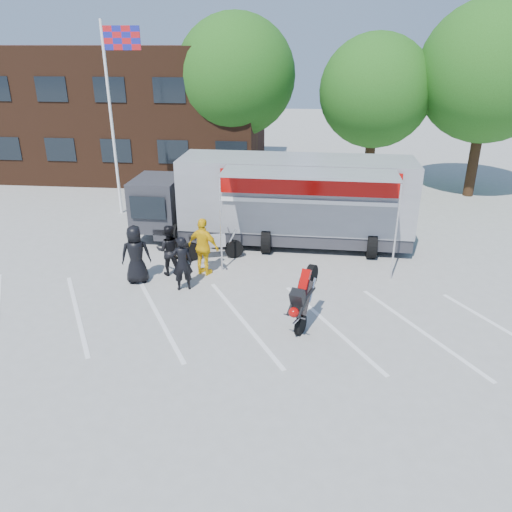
% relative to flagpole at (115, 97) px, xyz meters
% --- Properties ---
extents(ground, '(100.00, 100.00, 0.00)m').
position_rel_flagpole_xyz_m(ground, '(6.24, -10.00, -5.05)').
color(ground, '#A2A29D').
rests_on(ground, ground).
extents(parking_bay_lines, '(18.09, 13.33, 0.01)m').
position_rel_flagpole_xyz_m(parking_bay_lines, '(6.24, -9.00, -5.05)').
color(parking_bay_lines, white).
rests_on(parking_bay_lines, ground).
extents(office_building, '(18.00, 8.00, 7.00)m').
position_rel_flagpole_xyz_m(office_building, '(-3.76, 8.00, -1.55)').
color(office_building, '#402314').
rests_on(office_building, ground).
extents(flagpole, '(1.61, 0.12, 8.00)m').
position_rel_flagpole_xyz_m(flagpole, '(0.00, 0.00, 0.00)').
color(flagpole, white).
rests_on(flagpole, ground).
extents(tree_left, '(6.12, 6.12, 8.64)m').
position_rel_flagpole_xyz_m(tree_left, '(4.24, 6.00, 0.51)').
color(tree_left, '#382314').
rests_on(tree_left, ground).
extents(tree_mid, '(5.44, 5.44, 7.68)m').
position_rel_flagpole_xyz_m(tree_mid, '(11.24, 5.00, -0.11)').
color(tree_mid, '#382314').
rests_on(tree_mid, ground).
extents(tree_right, '(6.46, 6.46, 9.12)m').
position_rel_flagpole_xyz_m(tree_right, '(16.24, 4.50, 0.82)').
color(tree_right, '#382314').
rests_on(tree_right, ground).
extents(transporter_truck, '(10.50, 5.27, 3.30)m').
position_rel_flagpole_xyz_m(transporter_truck, '(7.19, -3.02, -5.05)').
color(transporter_truck, gray).
rests_on(transporter_truck, ground).
extents(parked_motorcycle, '(2.34, 1.31, 1.16)m').
position_rel_flagpole_xyz_m(parked_motorcycle, '(4.84, -4.80, -5.05)').
color(parked_motorcycle, silver).
rests_on(parked_motorcycle, ground).
extents(stunt_bike_rider, '(1.28, 1.79, 1.91)m').
position_rel_flagpole_xyz_m(stunt_bike_rider, '(8.24, -8.91, -5.05)').
color(stunt_bike_rider, black).
rests_on(stunt_bike_rider, ground).
extents(spectator_leather_a, '(1.07, 0.87, 1.90)m').
position_rel_flagpole_xyz_m(spectator_leather_a, '(2.77, -6.87, -4.10)').
color(spectator_leather_a, black).
rests_on(spectator_leather_a, ground).
extents(spectator_leather_b, '(0.75, 0.61, 1.76)m').
position_rel_flagpole_xyz_m(spectator_leather_b, '(4.35, -7.24, -4.17)').
color(spectator_leather_b, black).
rests_on(spectator_leather_b, ground).
extents(spectator_leather_c, '(0.92, 0.76, 1.72)m').
position_rel_flagpole_xyz_m(spectator_leather_c, '(3.65, -6.18, -4.19)').
color(spectator_leather_c, black).
rests_on(spectator_leather_c, ground).
extents(spectator_hivis, '(1.23, 0.87, 1.94)m').
position_rel_flagpole_xyz_m(spectator_hivis, '(4.78, -6.07, -4.08)').
color(spectator_hivis, yellow).
rests_on(spectator_hivis, ground).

